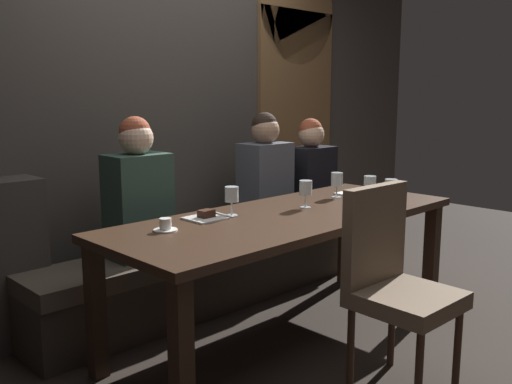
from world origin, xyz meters
TOP-DOWN VIEW (x-y plane):
  - ground at (0.00, 0.00)m, footprint 9.00×9.00m
  - back_wall_tiled at (0.00, 1.22)m, footprint 6.00×0.12m
  - arched_door at (1.35, 1.15)m, footprint 0.90×0.05m
  - dining_table at (0.00, 0.00)m, footprint 2.20×0.84m
  - banquette_bench at (0.00, 0.70)m, footprint 2.50×0.44m
  - chair_near_side at (-0.05, -0.72)m, footprint 0.45×0.45m
  - diner_redhead at (-0.53, 0.71)m, footprint 0.36×0.24m
  - diner_bearded at (0.54, 0.71)m, footprint 0.36×0.24m
  - diner_far_end at (1.02, 0.69)m, footprint 0.36×0.24m
  - wine_glass_end_left at (0.60, 0.12)m, footprint 0.08×0.08m
  - wine_glass_far_left at (0.62, -0.12)m, footprint 0.08×0.08m
  - wine_glass_near_left at (0.60, -0.29)m, footprint 0.08×0.08m
  - wine_glass_center_front at (0.20, 0.04)m, footprint 0.08×0.08m
  - wine_glass_near_right at (-0.26, 0.19)m, footprint 0.08×0.08m
  - espresso_cup at (-0.73, 0.16)m, footprint 0.12×0.12m
  - dessert_plate at (-0.42, 0.22)m, footprint 0.19×0.19m
  - fork_on_table at (-0.29, 0.22)m, footprint 0.02×0.17m
  - folded_napkin at (0.73, 0.16)m, footprint 0.11×0.10m

SIDE VIEW (x-z plane):
  - ground at x=0.00m, z-range 0.00..0.00m
  - banquette_bench at x=0.00m, z-range 0.00..0.45m
  - chair_near_side at x=-0.05m, z-range 0.07..1.05m
  - dining_table at x=0.00m, z-range 0.28..1.02m
  - fork_on_table at x=-0.29m, z-range 0.74..0.75m
  - folded_napkin at x=0.73m, z-range 0.74..0.75m
  - dessert_plate at x=-0.42m, z-range 0.73..0.78m
  - espresso_cup at x=-0.73m, z-range 0.73..0.80m
  - diner_far_end at x=1.02m, z-range 0.43..1.20m
  - diner_bearded at x=0.54m, z-range 0.43..1.26m
  - diner_redhead at x=-0.53m, z-range 0.43..1.26m
  - wine_glass_far_left at x=0.62m, z-range 0.77..0.93m
  - wine_glass_near_right at x=-0.26m, z-range 0.77..0.93m
  - wine_glass_center_front at x=0.20m, z-range 0.77..0.93m
  - wine_glass_near_left at x=0.60m, z-range 0.77..0.93m
  - wine_glass_end_left at x=0.60m, z-range 0.77..0.94m
  - arched_door at x=1.35m, z-range 0.09..2.64m
  - back_wall_tiled at x=0.00m, z-range 0.00..3.00m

